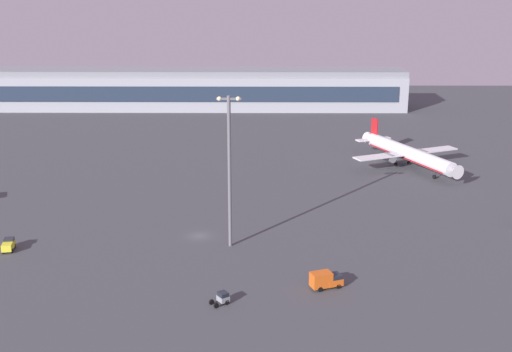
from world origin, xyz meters
name	(u,v)px	position (x,y,z in m)	size (l,w,h in m)	color
ground_plane	(199,236)	(0.00, 0.00, 0.00)	(416.00, 416.00, 0.00)	#424449
terminal_building	(168,89)	(-25.98, 145.72, 8.09)	(196.86, 22.40, 16.40)	#9EA3AD
airplane_terminal_side	(407,153)	(55.12, 53.93, 4.19)	(32.28, 40.87, 11.08)	white
catering_truck	(326,280)	(24.36, -24.59, 1.58)	(6.12, 4.19, 3.05)	#D85919
pushback_tug	(222,298)	(6.57, -30.63, 1.07)	(3.55, 3.23, 2.05)	gray
cargo_loader	(8,245)	(-37.50, -8.10, 1.18)	(2.55, 4.38, 2.25)	yellow
apron_light_central	(229,164)	(6.79, -5.38, 17.31)	(4.80, 0.90, 30.82)	slate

